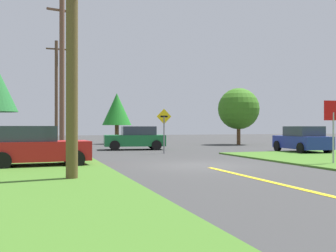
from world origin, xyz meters
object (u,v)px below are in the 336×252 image
(utility_pole_mid, at_px, (62,74))
(utility_pole_far, at_px, (56,91))
(parked_car_near_building, at_px, (36,147))
(stop_sign, at_px, (333,119))
(direction_sign, at_px, (164,126))
(utility_pole_near, at_px, (72,50))
(oak_tree_right, at_px, (239,109))
(pine_tree_center, at_px, (117,109))
(car_on_crossroad, at_px, (302,140))
(car_approaching_junction, at_px, (135,138))

(utility_pole_mid, distance_m, utility_pole_far, 12.43)
(utility_pole_mid, bearing_deg, parked_car_near_building, -100.43)
(stop_sign, bearing_deg, direction_sign, -52.99)
(parked_car_near_building, bearing_deg, utility_pole_near, -80.62)
(stop_sign, height_order, oak_tree_right, oak_tree_right)
(utility_pole_near, relative_size, utility_pole_far, 0.80)
(utility_pole_near, xyz_separation_m, pine_tree_center, (6.07, 24.26, -0.63))
(utility_pole_far, height_order, oak_tree_right, utility_pole_far)
(stop_sign, height_order, utility_pole_near, utility_pole_near)
(car_on_crossroad, bearing_deg, car_approaching_junction, 60.31)
(utility_pole_mid, xyz_separation_m, utility_pole_far, (0.24, 12.43, 0.04))
(parked_car_near_building, xyz_separation_m, utility_pole_far, (1.70, 20.39, 4.00))
(stop_sign, relative_size, direction_sign, 1.01)
(direction_sign, relative_size, oak_tree_right, 0.52)
(pine_tree_center, height_order, oak_tree_right, oak_tree_right)
(utility_pole_near, relative_size, direction_sign, 2.83)
(pine_tree_center, bearing_deg, utility_pole_near, -104.06)
(car_approaching_junction, bearing_deg, utility_pole_far, -57.08)
(utility_pole_far, relative_size, direction_sign, 3.52)
(parked_car_near_building, distance_m, utility_pole_far, 20.85)
(parked_car_near_building, relative_size, oak_tree_right, 0.79)
(pine_tree_center, bearing_deg, oak_tree_right, -24.96)
(oak_tree_right, bearing_deg, car_approaching_junction, -156.10)
(stop_sign, distance_m, pine_tree_center, 23.30)
(utility_pole_near, height_order, utility_pole_mid, utility_pole_mid)
(parked_car_near_building, height_order, utility_pole_mid, utility_pole_mid)
(utility_pole_mid, xyz_separation_m, oak_tree_right, (15.76, 7.12, -1.55))
(utility_pole_mid, height_order, utility_pole_far, utility_pole_far)
(utility_pole_mid, relative_size, utility_pole_far, 0.99)
(stop_sign, relative_size, parked_car_near_building, 0.67)
(utility_pole_mid, bearing_deg, stop_sign, -46.84)
(car_approaching_junction, bearing_deg, parked_car_near_building, 64.73)
(utility_pole_mid, bearing_deg, utility_pole_near, -92.04)
(parked_car_near_building, xyz_separation_m, utility_pole_near, (1.02, -4.46, 3.04))
(direction_sign, bearing_deg, oak_tree_right, 42.80)
(car_approaching_junction, xyz_separation_m, oak_tree_right, (10.66, 4.72, 2.40))
(utility_pole_near, distance_m, oak_tree_right, 25.40)
(utility_pole_near, distance_m, utility_pole_mid, 12.47)
(parked_car_near_building, bearing_deg, utility_pole_far, 81.69)
(oak_tree_right, bearing_deg, direction_sign, -137.20)
(stop_sign, distance_m, utility_pole_mid, 15.29)
(car_on_crossroad, bearing_deg, parked_car_near_building, 110.11)
(utility_pole_near, xyz_separation_m, utility_pole_far, (0.68, 24.86, 0.96))
(parked_car_near_building, distance_m, utility_pole_near, 5.50)
(parked_car_near_building, bearing_deg, car_on_crossroad, 10.91)
(car_approaching_junction, xyz_separation_m, parked_car_near_building, (-6.56, -10.36, -0.00))
(utility_pole_near, relative_size, utility_pole_mid, 0.81)
(direction_sign, distance_m, pine_tree_center, 14.10)
(parked_car_near_building, height_order, utility_pole_near, utility_pole_near)
(car_on_crossroad, height_order, pine_tree_center, pine_tree_center)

